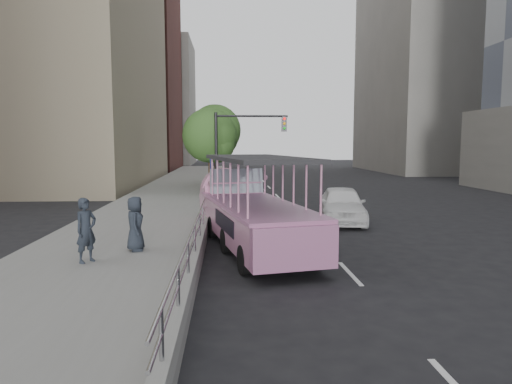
# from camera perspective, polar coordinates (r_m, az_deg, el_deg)

# --- Properties ---
(ground) EXTENTS (160.00, 160.00, 0.00)m
(ground) POSITION_cam_1_polar(r_m,az_deg,el_deg) (14.33, 5.63, -7.91)
(ground) COLOR black
(sidewalk) EXTENTS (5.50, 80.00, 0.30)m
(sidewalk) POSITION_cam_1_polar(r_m,az_deg,el_deg) (24.20, -11.85, -1.88)
(sidewalk) COLOR gray
(sidewalk) RESTS_ON ground
(kerb_wall) EXTENTS (0.24, 30.00, 0.36)m
(kerb_wall) POSITION_cam_1_polar(r_m,az_deg,el_deg) (16.02, -6.64, -4.66)
(kerb_wall) COLOR #9E9D98
(kerb_wall) RESTS_ON sidewalk
(guardrail) EXTENTS (0.07, 22.00, 0.71)m
(guardrail) POSITION_cam_1_polar(r_m,az_deg,el_deg) (15.91, -6.66, -2.32)
(guardrail) COLOR #A7A7AB
(guardrail) RESTS_ON kerb_wall
(duck_boat) EXTENTS (3.98, 9.43, 3.05)m
(duck_boat) POSITION_cam_1_polar(r_m,az_deg,el_deg) (15.60, -0.95, -2.49)
(duck_boat) COLOR black
(duck_boat) RESTS_ON ground
(car) EXTENTS (2.58, 4.88, 1.58)m
(car) POSITION_cam_1_polar(r_m,az_deg,el_deg) (20.37, 10.69, -1.53)
(car) COLOR white
(car) RESTS_ON ground
(pedestrian_near) EXTENTS (0.70, 0.76, 1.74)m
(pedestrian_near) POSITION_cam_1_polar(r_m,az_deg,el_deg) (12.96, -20.47, -4.50)
(pedestrian_near) COLOR #222832
(pedestrian_near) RESTS_ON sidewalk
(pedestrian_far) EXTENTS (0.62, 0.85, 1.61)m
(pedestrian_far) POSITION_cam_1_polar(r_m,az_deg,el_deg) (13.92, -14.86, -3.84)
(pedestrian_far) COLOR #222832
(pedestrian_far) RESTS_ON sidewalk
(parking_sign) EXTENTS (0.11, 0.65, 2.89)m
(parking_sign) POSITION_cam_1_polar(r_m,az_deg,el_deg) (21.26, -5.57, 1.61)
(parking_sign) COLOR black
(parking_sign) RESTS_ON ground
(traffic_signal) EXTENTS (4.20, 0.32, 5.20)m
(traffic_signal) POSITION_cam_1_polar(r_m,az_deg,el_deg) (26.22, -2.38, 6.19)
(traffic_signal) COLOR black
(traffic_signal) RESTS_ON ground
(street_tree_near) EXTENTS (3.52, 3.52, 5.72)m
(street_tree_near) POSITION_cam_1_polar(r_m,az_deg,el_deg) (29.67, -5.63, 6.78)
(street_tree_near) COLOR #3A2A1A
(street_tree_near) RESTS_ON ground
(street_tree_far) EXTENTS (3.97, 3.97, 6.45)m
(street_tree_far) POSITION_cam_1_polar(r_m,az_deg,el_deg) (35.66, -4.97, 7.46)
(street_tree_far) COLOR #3A2A1A
(street_tree_far) RESTS_ON ground
(midrise_brick) EXTENTS (18.00, 16.00, 26.00)m
(midrise_brick) POSITION_cam_1_polar(r_m,az_deg,el_deg) (64.41, -18.26, 14.34)
(midrise_brick) COLOR brown
(midrise_brick) RESTS_ON ground
(midrise_stone_a) EXTENTS (20.00, 20.00, 32.00)m
(midrise_stone_a) POSITION_cam_1_polar(r_m,az_deg,el_deg) (63.71, 23.95, 16.96)
(midrise_stone_a) COLOR gray
(midrise_stone_a) RESTS_ON ground
(midrise_stone_b) EXTENTS (16.00, 14.00, 20.00)m
(midrise_stone_b) POSITION_cam_1_polar(r_m,az_deg,el_deg) (79.19, -13.79, 10.69)
(midrise_stone_b) COLOR gray
(midrise_stone_b) RESTS_ON ground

